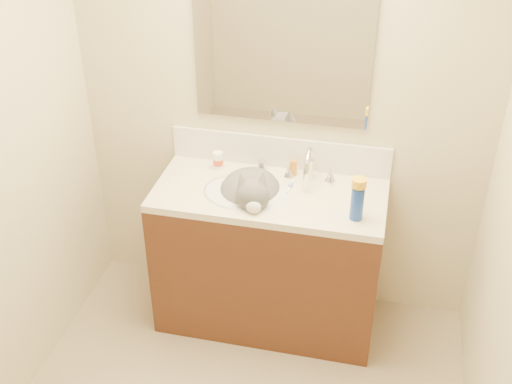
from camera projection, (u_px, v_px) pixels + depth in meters
The scene contains 16 objects.
room_shell at pixel (212, 186), 2.16m from camera, with size 2.24×2.54×2.52m.
vanity_cabinet at pixel (269, 260), 3.54m from camera, with size 1.20×0.55×0.82m, color #452313.
counter_slab at pixel (269, 195), 3.31m from camera, with size 1.20×0.55×0.04m, color beige.
basin at pixel (246, 203), 3.34m from camera, with size 0.45×0.36×0.14m, color white.
faucet at pixel (309, 168), 3.34m from camera, with size 0.28×0.20×0.21m.
cat at pixel (251, 194), 3.32m from camera, with size 0.45×0.49×0.34m.
backsplash at pixel (280, 152), 3.47m from camera, with size 1.20×0.02×0.18m, color silver.
mirror at pixel (282, 47), 3.15m from camera, with size 0.90×0.02×0.80m, color white.
pill_bottle at pixel (218, 161), 3.47m from camera, with size 0.05×0.05×0.10m, color white.
pill_label at pixel (218, 162), 3.48m from camera, with size 0.05×0.05×0.04m, color #D84624.
silver_jar at pixel (262, 166), 3.48m from camera, with size 0.05×0.05×0.05m, color #B7B7BC.
amber_bottle at pixel (293, 168), 3.42m from camera, with size 0.04×0.04×0.09m, color #C57117.
toothbrush at pixel (290, 186), 3.34m from camera, with size 0.01×0.13×0.01m, color white.
toothbrush_head at pixel (290, 185), 3.34m from camera, with size 0.02×0.03×0.02m, color #6E88EB.
spray_can at pixel (357, 203), 3.05m from camera, with size 0.06×0.06×0.17m, color #16389D.
spray_cap at pixel (359, 183), 2.99m from camera, with size 0.07×0.07×0.04m, color #F4AD19.
Camera 1 is at (0.55, -1.76, 2.63)m, focal length 45.00 mm.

